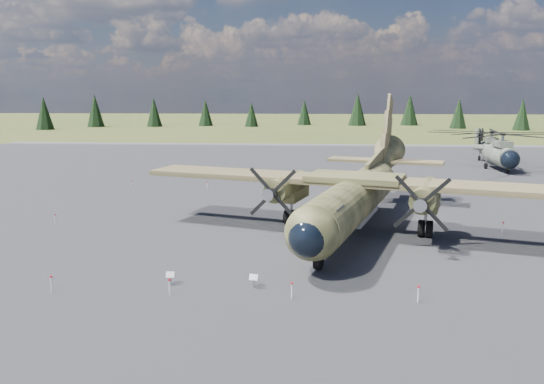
{
  "coord_description": "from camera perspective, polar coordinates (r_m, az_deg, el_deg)",
  "views": [
    {
      "loc": [
        2.91,
        -37.76,
        9.68
      ],
      "look_at": [
        -0.14,
        2.0,
        2.41
      ],
      "focal_mm": 35.0,
      "sensor_mm": 36.0,
      "label": 1
    }
  ],
  "objects": [
    {
      "name": "barrier_fence",
      "position": [
        38.93,
        -0.7,
        -3.3
      ],
      "size": [
        33.12,
        29.62,
        0.85
      ],
      "color": "silver",
      "rests_on": "ground"
    },
    {
      "name": "info_placard_left",
      "position": [
        28.32,
        -10.89,
        -8.86
      ],
      "size": [
        0.45,
        0.21,
        0.69
      ],
      "rotation": [
        0.0,
        0.0,
        0.06
      ],
      "color": "gray",
      "rests_on": "ground"
    },
    {
      "name": "apron",
      "position": [
        48.82,
        0.89,
        -1.1
      ],
      "size": [
        120.0,
        120.0,
        0.04
      ],
      "primitive_type": "cube",
      "color": "#5C5C61",
      "rests_on": "ground"
    },
    {
      "name": "transport_plane",
      "position": [
        39.01,
        9.24,
        0.35
      ],
      "size": [
        31.36,
        27.99,
        10.47
      ],
      "rotation": [
        0.0,
        0.0,
        -0.29
      ],
      "color": "#3B3E21",
      "rests_on": "ground"
    },
    {
      "name": "helicopter_near",
      "position": [
        75.54,
        23.41,
        4.76
      ],
      "size": [
        19.53,
        22.82,
        4.88
      ],
      "rotation": [
        0.0,
        0.0,
        -0.02
      ],
      "color": "slate",
      "rests_on": "ground"
    },
    {
      "name": "info_placard_right",
      "position": [
        27.44,
        -1.99,
        -9.29
      ],
      "size": [
        0.48,
        0.28,
        0.71
      ],
      "rotation": [
        0.0,
        0.0,
        -0.2
      ],
      "color": "gray",
      "rests_on": "ground"
    },
    {
      "name": "treeline",
      "position": [
        40.72,
        -2.86,
        3.41
      ],
      "size": [
        295.37,
        284.96,
        11.0
      ],
      "color": "black",
      "rests_on": "ground"
    },
    {
      "name": "ground",
      "position": [
        39.09,
        -0.02,
        -4.0
      ],
      "size": [
        500.0,
        500.0,
        0.0
      ],
      "primitive_type": "plane",
      "color": "brown",
      "rests_on": "ground"
    },
    {
      "name": "helicopter_mid",
      "position": [
        84.95,
        22.46,
        5.17
      ],
      "size": [
        20.19,
        21.95,
        4.5
      ],
      "rotation": [
        0.0,
        0.0,
        -0.15
      ],
      "color": "slate",
      "rests_on": "ground"
    }
  ]
}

